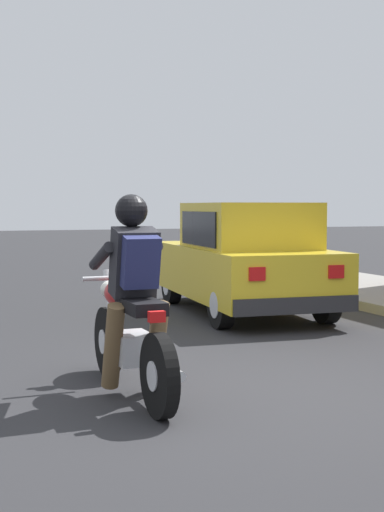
{
  "coord_description": "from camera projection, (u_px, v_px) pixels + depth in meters",
  "views": [
    {
      "loc": [
        -2.44,
        -5.13,
        1.53
      ],
      "look_at": [
        0.5,
        2.52,
        0.95
      ],
      "focal_mm": 50.0,
      "sensor_mm": 36.0,
      "label": 1
    }
  ],
  "objects": [
    {
      "name": "ground_plane",
      "position": [
        246.0,
        395.0,
        5.76
      ],
      "size": [
        80.0,
        80.0,
        0.0
      ],
      "primitive_type": "plane",
      "color": "#2B2B2D"
    },
    {
      "name": "motorcycle_with_rider",
      "position": [
        132.0,
        312.0,
        5.71
      ],
      "size": [
        0.56,
        2.02,
        1.62
      ],
      "color": "black",
      "rests_on": "ground"
    },
    {
      "name": "car_hatchback",
      "position": [
        243.0,
        260.0,
        10.1
      ],
      "size": [
        1.92,
        3.89,
        1.57
      ],
      "color": "black",
      "rests_on": "ground"
    }
  ]
}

